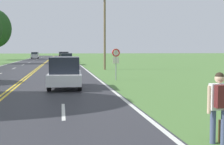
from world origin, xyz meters
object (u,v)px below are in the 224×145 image
at_px(hitchhiker_person, 220,101).
at_px(traffic_sign, 116,57).
at_px(car_white_van_approaching, 65,72).
at_px(car_red_van_mid_far, 64,57).
at_px(car_dark_green_suv_mid_near, 66,59).
at_px(car_silver_suv_receding, 35,55).

distance_m(hitchhiker_person, traffic_sign, 15.51).
height_order(car_white_van_approaching, car_red_van_mid_far, car_red_van_mid_far).
relative_size(car_white_van_approaching, car_dark_green_suv_mid_near, 0.90).
distance_m(hitchhiker_person, car_silver_suv_receding, 75.95).
distance_m(car_white_van_approaching, car_dark_green_suv_mid_near, 28.42).
bearing_deg(traffic_sign, car_dark_green_suv_mid_near, 97.40).
relative_size(car_red_van_mid_far, car_silver_suv_receding, 1.06).
xyz_separation_m(car_white_van_approaching, car_dark_green_suv_mid_near, (0.52, 28.42, -0.01)).
distance_m(traffic_sign, car_silver_suv_receding, 60.69).
relative_size(hitchhiker_person, car_white_van_approaching, 0.41).
bearing_deg(hitchhiker_person, car_silver_suv_receding, 6.45).
bearing_deg(hitchhiker_person, car_dark_green_suv_mid_near, 2.83).
xyz_separation_m(hitchhiker_person, car_silver_suv_receding, (-10.14, 75.27, -0.14)).
bearing_deg(car_red_van_mid_far, car_white_van_approaching, -2.70).
bearing_deg(traffic_sign, car_white_van_approaching, -131.53).
bearing_deg(car_dark_green_suv_mid_near, hitchhiker_person, 3.11).
height_order(traffic_sign, car_white_van_approaching, traffic_sign).
height_order(hitchhiker_person, traffic_sign, traffic_sign).
distance_m(car_red_van_mid_far, car_silver_suv_receding, 26.50).
xyz_separation_m(hitchhiker_person, traffic_sign, (0.33, 15.49, 0.69)).
xyz_separation_m(car_dark_green_suv_mid_near, car_silver_suv_receding, (-7.32, 35.51, -0.03)).
relative_size(hitchhiker_person, car_silver_suv_receding, 0.41).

